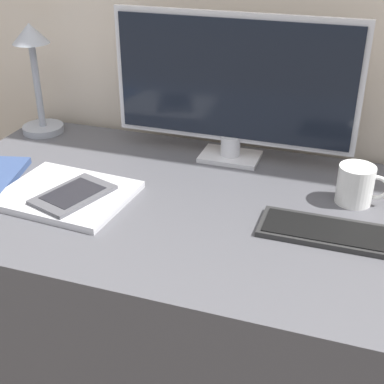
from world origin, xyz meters
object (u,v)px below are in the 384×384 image
(laptop, at_px, (67,195))
(desk_lamp, at_px, (35,68))
(keyboard, at_px, (333,232))
(monitor, at_px, (233,85))
(coffee_mug, at_px, (356,185))
(ereader, at_px, (73,195))

(laptop, height_order, desk_lamp, desk_lamp)
(keyboard, xyz_separation_m, desk_lamp, (-0.90, 0.31, 0.19))
(laptop, bearing_deg, monitor, 47.71)
(desk_lamp, height_order, coffee_mug, desk_lamp)
(keyboard, xyz_separation_m, coffee_mug, (0.03, 0.16, 0.04))
(keyboard, bearing_deg, monitor, 134.98)
(keyboard, relative_size, ereader, 1.50)
(monitor, bearing_deg, desk_lamp, 179.55)
(laptop, height_order, ereader, ereader)
(keyboard, distance_m, coffee_mug, 0.17)
(laptop, bearing_deg, keyboard, 3.28)
(ereader, xyz_separation_m, desk_lamp, (-0.31, 0.36, 0.18))
(keyboard, relative_size, desk_lamp, 0.95)
(monitor, relative_size, ereader, 3.13)
(coffee_mug, bearing_deg, ereader, -161.16)
(ereader, relative_size, coffee_mug, 1.74)
(ereader, bearing_deg, coffee_mug, 18.84)
(laptop, xyz_separation_m, ereader, (0.03, -0.02, 0.01))
(laptop, distance_m, coffee_mug, 0.68)
(keyboard, distance_m, desk_lamp, 0.98)
(desk_lamp, bearing_deg, coffee_mug, -9.13)
(desk_lamp, bearing_deg, ereader, -49.29)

